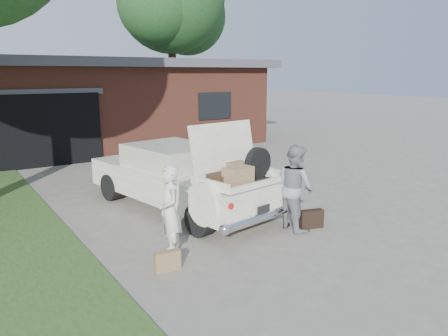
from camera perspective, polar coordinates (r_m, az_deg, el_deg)
ground at (r=7.82m, az=2.46°, el=-8.69°), size 90.00×90.00×0.00m
house at (r=18.19m, az=-16.80°, el=8.24°), size 12.80×7.80×3.30m
tree_right at (r=25.97m, az=-6.76°, el=20.49°), size 6.89×5.99×9.82m
sedan at (r=9.14m, az=-5.52°, el=-1.15°), size 2.54×4.87×1.91m
woman_left at (r=6.79m, az=-7.09°, el=-5.65°), size 0.44×0.58×1.44m
woman_right at (r=7.98m, az=9.27°, el=-2.51°), size 0.64×0.80×1.56m
suitcase_left at (r=6.49m, az=-7.41°, el=-11.92°), size 0.39×0.17×0.29m
suitcase_right at (r=8.24m, az=11.35°, el=-6.54°), size 0.47×0.27×0.34m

